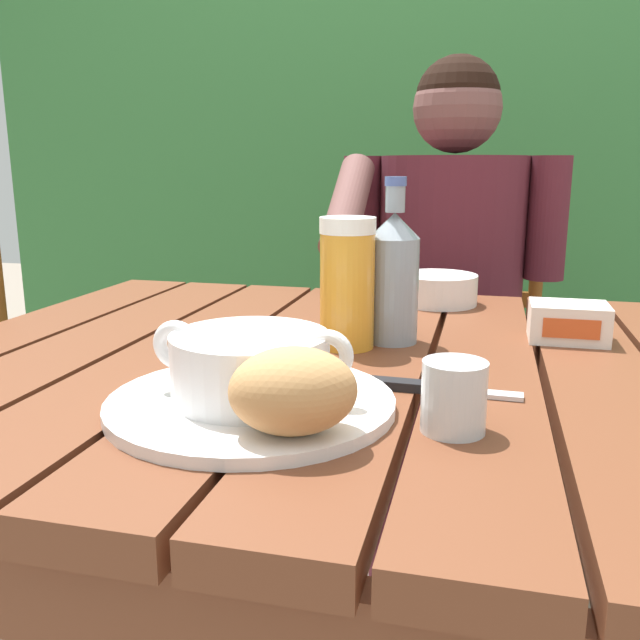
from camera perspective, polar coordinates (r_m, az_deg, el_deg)
dining_table at (r=0.88m, az=4.65°, el=-9.32°), size 1.18×0.90×0.74m
hedge_backdrop at (r=2.63m, az=10.76°, el=14.15°), size 3.34×0.89×2.50m
chair_near_diner at (r=1.76m, az=10.88°, el=-3.82°), size 0.46×0.48×0.92m
person_eating at (r=1.52m, az=10.70°, el=2.61°), size 0.48×0.47×1.21m
serving_plate at (r=0.67m, az=-5.84°, el=-7.00°), size 0.28×0.28×0.01m
soup_bowl at (r=0.66m, az=-5.92°, el=-3.72°), size 0.20×0.15×0.07m
bread_roll at (r=0.57m, az=-2.30°, el=-6.02°), size 0.13×0.11×0.08m
beer_glass at (r=0.87m, az=2.32°, el=3.14°), size 0.07×0.07×0.17m
beer_bottle at (r=0.90m, az=6.24°, el=3.80°), size 0.07×0.07×0.22m
water_glass_small at (r=0.62m, az=11.28°, el=-6.39°), size 0.06×0.06×0.07m
butter_tub at (r=0.98m, az=20.29°, el=-0.18°), size 0.10×0.08×0.05m
table_knife at (r=0.73m, az=8.95°, el=-5.70°), size 0.17×0.02×0.01m
diner_bowl at (r=1.18m, az=9.96°, el=2.59°), size 0.13×0.13×0.05m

